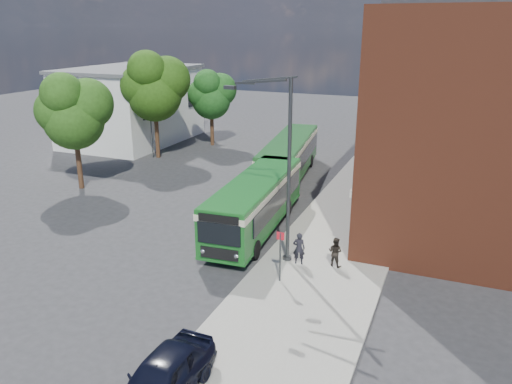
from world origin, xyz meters
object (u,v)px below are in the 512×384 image
at_px(street_lamp, 282,168).
at_px(bus_rear, 289,154).
at_px(bus_front, 256,200).
at_px(parked_car, 162,378).

bearing_deg(street_lamp, bus_rear, 107.03).
relative_size(bus_front, bus_rear, 0.88).
bearing_deg(parked_car, bus_rear, 101.38).
xyz_separation_m(street_lamp, parked_car, (-0.04, -10.65, -3.89)).
bearing_deg(street_lamp, bus_front, 129.39).
height_order(street_lamp, parked_car, street_lamp).
height_order(street_lamp, bus_front, street_lamp).
bearing_deg(street_lamp, parked_car, -90.20).
bearing_deg(parked_car, street_lamp, 91.45).
bearing_deg(parked_car, bus_front, 102.29).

